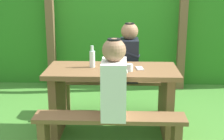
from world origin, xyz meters
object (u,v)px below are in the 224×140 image
(bottle_left, at_px, (92,58))
(bench_near, at_px, (110,129))
(person_black_coat, at_px, (129,54))
(drinking_glass, at_px, (129,68))
(cell_phone, at_px, (140,68))
(person_white_shirt, at_px, (114,81))
(bench_far, at_px, (114,89))
(picnic_table, at_px, (112,90))

(bottle_left, bearing_deg, bench_near, -70.89)
(person_black_coat, distance_m, drinking_glass, 0.67)
(cell_phone, bearing_deg, bench_near, -125.07)
(bench_near, height_order, cell_phone, cell_phone)
(bench_near, xyz_separation_m, person_white_shirt, (0.04, 0.00, 0.46))
(person_white_shirt, height_order, bottle_left, person_white_shirt)
(bench_far, bearing_deg, person_black_coat, -0.98)
(picnic_table, relative_size, drinking_glass, 18.41)
(bottle_left, relative_size, cell_phone, 1.69)
(picnic_table, height_order, cell_phone, cell_phone)
(bench_near, bearing_deg, drinking_glass, 68.95)
(picnic_table, bearing_deg, bench_far, 90.00)
(person_black_coat, height_order, cell_phone, person_black_coat)
(cell_phone, bearing_deg, person_white_shirt, -122.03)
(drinking_glass, bearing_deg, person_white_shirt, -106.96)
(person_white_shirt, relative_size, person_black_coat, 1.00)
(person_white_shirt, xyz_separation_m, drinking_glass, (0.14, 0.47, 0.00))
(picnic_table, height_order, person_black_coat, person_black_coat)
(person_white_shirt, bearing_deg, person_black_coat, 82.27)
(bench_far, height_order, person_black_coat, person_black_coat)
(bottle_left, bearing_deg, bench_far, 67.64)
(bench_near, relative_size, person_white_shirt, 1.95)
(person_black_coat, bearing_deg, bench_far, 179.02)
(person_white_shirt, bearing_deg, drinking_glass, 73.04)
(bench_near, xyz_separation_m, bench_far, (0.00, 1.14, 0.00))
(bench_far, height_order, drinking_glass, drinking_glass)
(bottle_left, bearing_deg, person_white_shirt, -67.64)
(person_white_shirt, bearing_deg, bottle_left, 112.36)
(person_black_coat, bearing_deg, cell_phone, -79.80)
(cell_phone, bearing_deg, bottle_left, 166.72)
(picnic_table, distance_m, drinking_glass, 0.35)
(bench_near, relative_size, bottle_left, 5.93)
(bench_near, height_order, bench_far, same)
(picnic_table, distance_m, person_black_coat, 0.66)
(person_white_shirt, bearing_deg, bench_far, 91.96)
(person_white_shirt, bearing_deg, picnic_table, 93.92)
(person_white_shirt, height_order, cell_phone, person_white_shirt)
(person_white_shirt, xyz_separation_m, cell_phone, (0.26, 0.57, -0.03))
(bench_near, bearing_deg, bottle_left, 109.11)
(bench_far, bearing_deg, bottle_left, -112.36)
(bench_near, distance_m, bottle_left, 0.84)
(drinking_glass, distance_m, bottle_left, 0.43)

